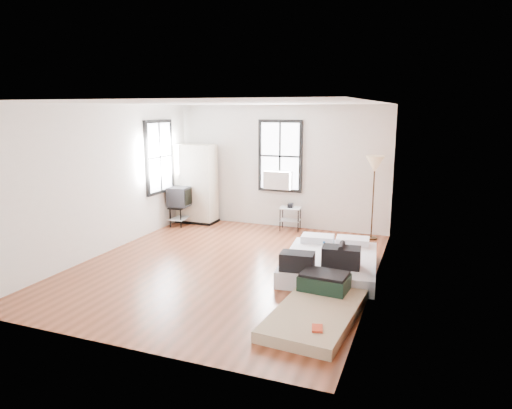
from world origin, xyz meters
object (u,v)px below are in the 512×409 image
at_px(mattress_main, 330,262).
at_px(mattress_bare, 318,306).
at_px(wardrobe, 197,184).
at_px(floor_lamp, 375,168).
at_px(tv_stand, 180,198).
at_px(side_table, 290,212).

distance_m(mattress_main, mattress_bare, 1.67).
relative_size(mattress_bare, wardrobe, 1.02).
xyz_separation_m(mattress_bare, floor_lamp, (0.21, 3.98, 1.39)).
xyz_separation_m(mattress_main, floor_lamp, (0.40, 2.32, 1.33)).
relative_size(wardrobe, floor_lamp, 1.07).
relative_size(mattress_main, tv_stand, 2.37).
xyz_separation_m(wardrobe, side_table, (2.34, 0.07, -0.53)).
bearing_deg(floor_lamp, side_table, 177.79).
bearing_deg(side_table, mattress_main, -59.44).
distance_m(side_table, tv_stand, 2.61).
distance_m(mattress_bare, side_table, 4.37).
bearing_deg(side_table, floor_lamp, -2.21).
height_order(mattress_main, floor_lamp, floor_lamp).
height_order(mattress_bare, side_table, side_table).
distance_m(mattress_bare, wardrobe, 5.66).
relative_size(mattress_main, side_table, 3.53).
height_order(wardrobe, floor_lamp, wardrobe).
bearing_deg(side_table, tv_stand, -169.22).
height_order(mattress_main, side_table, mattress_main).
relative_size(wardrobe, tv_stand, 2.05).
xyz_separation_m(mattress_main, wardrobe, (-3.75, 2.32, 0.76)).
distance_m(mattress_bare, floor_lamp, 4.22).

